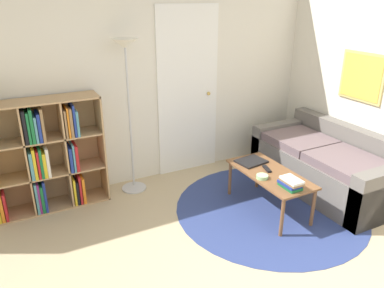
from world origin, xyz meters
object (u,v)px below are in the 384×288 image
laptop (251,161)px  bowl (262,177)px  couch (328,165)px  coffee_table (270,177)px  bookshelf (41,156)px  floor_lamp (127,71)px

laptop → bowl: size_ratio=2.78×
couch → coffee_table: bearing=-174.6°
coffee_table → laptop: 0.31m
couch → bookshelf: bearing=161.0°
bookshelf → couch: bookshelf is taller
floor_lamp → bowl: floor_lamp is taller
floor_lamp → laptop: 1.68m
couch → laptop: bearing=167.2°
bowl → coffee_table: bearing=23.1°
floor_lamp → laptop: floor_lamp is taller
laptop → floor_lamp: bearing=144.7°
couch → bowl: (-1.09, -0.15, 0.17)m
bowl → floor_lamp: bearing=130.3°
bookshelf → laptop: bearing=-21.7°
coffee_table → floor_lamp: bearing=136.1°
bowl → laptop: bearing=70.8°
bookshelf → laptop: size_ratio=3.56×
bookshelf → laptop: (2.08, -0.83, -0.15)m
floor_lamp → couch: (2.08, -1.01, -1.13)m
couch → bowl: 1.12m
coffee_table → laptop: laptop is taller
bookshelf → coffee_table: bookshelf is taller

